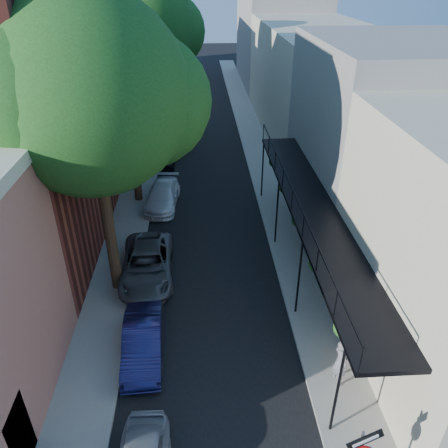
{
  "coord_description": "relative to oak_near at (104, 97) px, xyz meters",
  "views": [
    {
      "loc": [
        -0.21,
        -4.68,
        11.56
      ],
      "look_at": [
        0.66,
        10.27,
        2.8
      ],
      "focal_mm": 35.0,
      "sensor_mm": 36.0,
      "label": 1
    }
  ],
  "objects": [
    {
      "name": "road_surface",
      "position": [
        3.37,
        19.74,
        -7.87
      ],
      "size": [
        6.0,
        64.0,
        0.01
      ],
      "primitive_type": "cube",
      "color": "black",
      "rests_on": "ground"
    },
    {
      "name": "sidewalk_left",
      "position": [
        -0.63,
        19.74,
        -7.82
      ],
      "size": [
        2.0,
        64.0,
        0.12
      ],
      "primitive_type": "cube",
      "color": "gray",
      "rests_on": "ground"
    },
    {
      "name": "sidewalk_right",
      "position": [
        7.37,
        19.74,
        -7.82
      ],
      "size": [
        2.0,
        64.0,
        0.12
      ],
      "primitive_type": "cube",
      "color": "gray",
      "rests_on": "ground"
    },
    {
      "name": "buildings_left",
      "position": [
        -5.93,
        18.5,
        -2.94
      ],
      "size": [
        10.1,
        59.1,
        12.0
      ],
      "color": "#B56F5D",
      "rests_on": "ground"
    },
    {
      "name": "buildings_right",
      "position": [
        12.36,
        19.23,
        -3.45
      ],
      "size": [
        9.8,
        55.0,
        10.0
      ],
      "color": "#BEB79C",
      "rests_on": "ground"
    },
    {
      "name": "oak_near",
      "position": [
        0.0,
        0.0,
        0.0
      ],
      "size": [
        7.48,
        6.8,
        11.42
      ],
      "color": "#332214",
      "rests_on": "ground"
    },
    {
      "name": "oak_mid",
      "position": [
        -0.05,
        7.97,
        -0.82
      ],
      "size": [
        6.6,
        6.0,
        10.2
      ],
      "color": "#332214",
      "rests_on": "ground"
    },
    {
      "name": "oak_far",
      "position": [
        0.01,
        17.01,
        0.38
      ],
      "size": [
        7.7,
        7.0,
        11.9
      ],
      "color": "#332214",
      "rests_on": "ground"
    },
    {
      "name": "parked_car_b",
      "position": [
        1.02,
        -4.0,
        -7.28
      ],
      "size": [
        1.48,
        3.72,
        1.21
      ],
      "primitive_type": "imported",
      "rotation": [
        0.0,
        0.0,
        0.06
      ],
      "color": "#171748",
      "rests_on": "ground"
    },
    {
      "name": "parked_car_c",
      "position": [
        0.77,
        0.47,
        -7.23
      ],
      "size": [
        2.34,
        4.76,
        1.3
      ],
      "primitive_type": "imported",
      "rotation": [
        0.0,
        0.0,
        0.04
      ],
      "color": "#505257",
      "rests_on": "ground"
    },
    {
      "name": "parked_car_d",
      "position": [
        1.0,
        7.07,
        -7.28
      ],
      "size": [
        2.01,
        4.25,
        1.2
      ],
      "primitive_type": "imported",
      "rotation": [
        0.0,
        0.0,
        -0.08
      ],
      "color": "white",
      "rests_on": "ground"
    },
    {
      "name": "parked_car_e",
      "position": [
        0.77,
        13.11,
        -7.22
      ],
      "size": [
        1.91,
        4.01,
        1.32
      ],
      "primitive_type": "imported",
      "rotation": [
        0.0,
        0.0,
        -0.09
      ],
      "color": "black",
      "rests_on": "ground"
    },
    {
      "name": "parked_car_f",
      "position": [
        1.96,
        17.08,
        -7.31
      ],
      "size": [
        1.26,
        3.47,
        1.14
      ],
      "primitive_type": "imported",
      "rotation": [
        0.0,
        0.0,
        -0.02
      ],
      "color": "#6C645B",
      "rests_on": "ground"
    },
    {
      "name": "parked_car_g",
      "position": [
        0.77,
        21.37,
        -7.25
      ],
      "size": [
        2.5,
        4.71,
        1.26
      ],
      "primitive_type": "imported",
      "rotation": [
        0.0,
        0.0,
        0.09
      ],
      "color": "#8D979F",
      "rests_on": "ground"
    },
    {
      "name": "pedestrian",
      "position": [
        7.34,
        -5.61,
        -6.89
      ],
      "size": [
        0.54,
        0.71,
        1.73
      ],
      "primitive_type": "imported",
      "rotation": [
        0.0,
        0.0,
        1.79
      ],
      "color": "slate",
      "rests_on": "sidewalk_right"
    }
  ]
}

